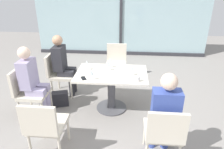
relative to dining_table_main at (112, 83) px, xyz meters
The scene contains 20 objects.
ground_plane 0.54m from the dining_table_main, ahead, with size 12.00×12.00×0.00m, color gray.
window_wall_backdrop 3.27m from the dining_table_main, 90.00° to the left, with size 5.35×0.10×2.70m.
dining_table_main is the anchor object (origin of this frame).
chair_front_right 1.43m from the dining_table_main, 57.75° to the right, with size 0.46×0.50×0.87m.
chair_far_left 1.23m from the dining_table_main, 157.35° to the left, with size 0.50×0.46×0.87m.
chair_side_end 1.45m from the dining_table_main, 167.39° to the right, with size 0.50×0.46×0.87m.
chair_near_window 1.21m from the dining_table_main, 90.00° to the left, with size 0.46×0.51×0.87m.
chair_front_left 1.43m from the dining_table_main, 122.25° to the right, with size 0.46×0.50×0.87m.
person_front_right 1.35m from the dining_table_main, 55.25° to the right, with size 0.34×0.39×1.26m.
person_far_left 1.14m from the dining_table_main, 155.22° to the left, with size 0.39×0.34×1.26m.
person_side_end 1.35m from the dining_table_main, 166.37° to the right, with size 0.39×0.34×1.26m.
wine_glass_0 0.48m from the dining_table_main, 11.94° to the right, with size 0.07×0.07×0.18m.
wine_glass_1 0.56m from the dining_table_main, 168.99° to the left, with size 0.07×0.07×0.18m.
wine_glass_2 0.34m from the dining_table_main, 132.95° to the left, with size 0.07×0.07×0.18m.
wine_glass_3 0.54m from the dining_table_main, 133.32° to the right, with size 0.07×0.07×0.18m.
wine_glass_4 0.41m from the dining_table_main, 101.52° to the left, with size 0.07×0.07×0.18m.
coffee_cup 0.59m from the dining_table_main, 34.71° to the right, with size 0.08×0.08×0.09m, color white.
cell_phone_on_table 0.56m from the dining_table_main, 148.07° to the right, with size 0.07×0.14×0.01m, color black.
handbag_1 1.06m from the dining_table_main, behind, with size 0.30×0.16×0.28m, color #232328.
handbag_2 1.46m from the dining_table_main, 145.01° to the right, with size 0.30×0.16×0.28m, color silver.
Camera 1 is at (0.30, -3.29, 2.19)m, focal length 33.04 mm.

